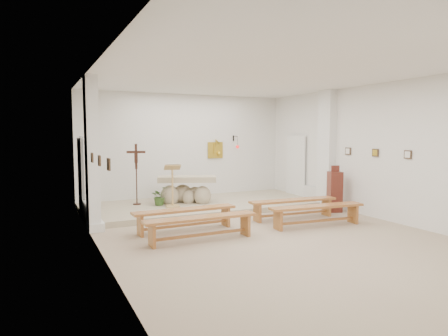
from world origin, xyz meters
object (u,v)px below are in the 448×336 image
bench_left_front (185,214)px  bench_left_second (201,223)px  crucifix_stand (136,170)px  lectern (173,185)px  bench_right_second (317,211)px  donation_pedestal (335,191)px  bench_right_front (293,204)px  altar (186,192)px

bench_left_front → bench_left_second: bearing=-91.2°
crucifix_stand → bench_left_front: size_ratio=0.73×
lectern → bench_left_second: lectern is taller
bench_left_second → bench_right_second: (2.99, -0.00, 0.00)m
crucifix_stand → donation_pedestal: bearing=-12.5°
bench_right_front → bench_left_second: 3.14m
lectern → bench_left_front: bearing=-88.9°
altar → bench_right_front: 3.31m
bench_right_front → bench_left_second: same height
altar → lectern: lectern is taller
altar → crucifix_stand: (-1.41, 0.34, 0.69)m
bench_left_second → bench_right_second: 2.99m
altar → bench_left_front: bearing=-89.6°
lectern → crucifix_stand: crucifix_stand is taller
bench_left_second → bench_right_second: size_ratio=0.99×
crucifix_stand → donation_pedestal: size_ratio=1.34×
crucifix_stand → bench_right_second: 5.27m
crucifix_stand → donation_pedestal: 5.72m
lectern → donation_pedestal: (4.17, -1.91, -0.18)m
crucifix_stand → bench_right_front: (3.39, -2.99, -0.79)m
lectern → donation_pedestal: bearing=-12.4°
donation_pedestal → bench_right_front: (-1.60, -0.25, -0.20)m
altar → crucifix_stand: size_ratio=1.03×
altar → bench_right_front: size_ratio=0.75×
crucifix_stand → bench_left_front: bearing=-66.2°
altar → bench_left_second: 3.75m
bench_left_front → bench_right_second: bearing=-19.2°
lectern → bench_right_second: 4.07m
donation_pedestal → bench_left_second: 4.75m
lectern → bench_left_front: 2.23m
altar → crucifix_stand: crucifix_stand is taller
bench_left_second → altar: bearing=74.2°
altar → lectern: size_ratio=1.47×
altar → bench_right_second: 4.12m
altar → bench_right_second: bearing=-40.0°
crucifix_stand → bench_right_second: crucifix_stand is taller
altar → donation_pedestal: size_ratio=1.38×
bench_right_front → bench_right_second: (0.00, -0.97, 0.00)m
altar → bench_right_front: altar is taller
lectern → bench_right_second: lectern is taller
bench_left_second → lectern: bearing=82.1°
altar → donation_pedestal: 4.31m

